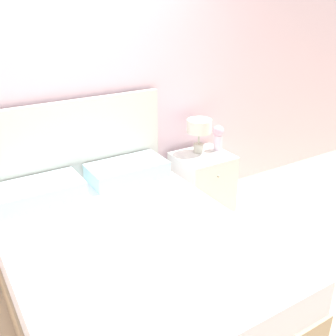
% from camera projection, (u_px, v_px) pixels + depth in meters
% --- Properties ---
extents(ground_plane, '(12.00, 12.00, 0.00)m').
position_uv_depth(ground_plane, '(81.00, 229.00, 3.65)').
color(ground_plane, '#CCB28E').
extents(wall_back, '(8.00, 0.06, 2.60)m').
position_uv_depth(wall_back, '(64.00, 89.00, 3.17)').
color(wall_back, silver).
rests_on(wall_back, ground_plane).
extents(bed, '(1.62, 2.09, 1.22)m').
position_uv_depth(bed, '(126.00, 258.00, 2.78)').
color(bed, tan).
rests_on(bed, ground_plane).
extents(nightstand, '(0.52, 0.50, 0.58)m').
position_uv_depth(nightstand, '(202.00, 182.00, 3.90)').
color(nightstand, white).
rests_on(nightstand, ground_plane).
extents(table_lamp, '(0.24, 0.24, 0.33)m').
position_uv_depth(table_lamp, '(199.00, 129.00, 3.76)').
color(table_lamp, beige).
rests_on(table_lamp, nightstand).
extents(flower_vase, '(0.11, 0.11, 0.25)m').
position_uv_depth(flower_vase, '(218.00, 136.00, 3.86)').
color(flower_vase, silver).
rests_on(flower_vase, nightstand).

